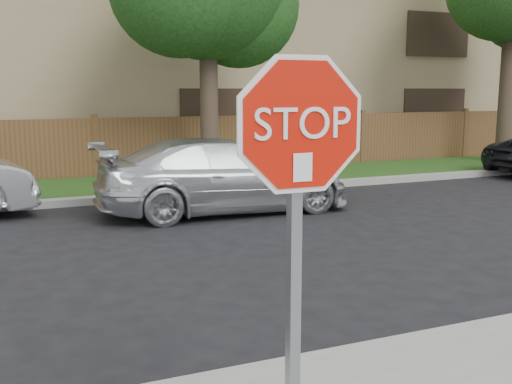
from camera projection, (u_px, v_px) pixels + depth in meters
name	position (u px, v px, depth m)	size (l,w,h in m)	color
ground	(295.00, 365.00, 5.12)	(90.00, 90.00, 0.00)	black
far_curb	(120.00, 198.00, 12.50)	(70.00, 0.30, 0.15)	gray
grass_strip	(107.00, 187.00, 14.00)	(70.00, 3.00, 0.12)	#1E4714
fence	(96.00, 150.00, 15.33)	(70.00, 0.12, 1.60)	brown
apartment_building	(68.00, 53.00, 19.95)	(35.20, 9.20, 7.20)	tan
stop_sign	(299.00, 185.00, 3.18)	(1.01, 0.13, 2.55)	gray
sedan_right	(224.00, 175.00, 11.43)	(1.98, 4.87, 1.41)	silver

